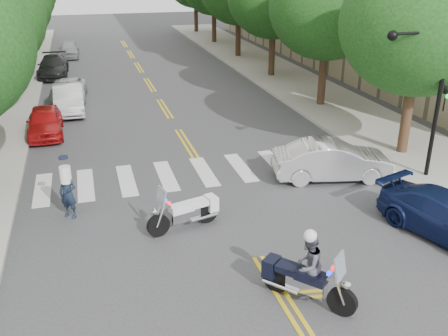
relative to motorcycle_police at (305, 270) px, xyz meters
name	(u,v)px	position (x,y,z in m)	size (l,w,h in m)	color
ground	(258,257)	(-0.45, 2.15, -0.91)	(140.00, 140.00, 0.00)	#38383A
sidewalk_right	(280,75)	(9.05, 24.15, -0.83)	(5.00, 60.00, 0.15)	#9E9991
tree_r_0	(420,24)	(8.35, 8.15, 4.64)	(6.40, 6.40, 8.45)	#382316
tree_r_1	(328,6)	(8.35, 16.15, 4.64)	(6.40, 6.40, 8.45)	#382316
traffic_signal_pole	(430,85)	(7.27, 5.64, 2.81)	(2.82, 0.42, 6.00)	black
motorcycle_police	(305,270)	(0.00, 0.00, 0.00)	(1.86, 2.08, 2.05)	black
motorcycle_parked	(189,211)	(-1.96, 4.43, -0.36)	(2.41, 1.02, 1.59)	black
officer_standing	(68,193)	(-5.63, 6.17, -0.04)	(0.64, 0.42, 1.75)	#162032
convertible	(332,160)	(4.18, 6.65, -0.16)	(1.59, 4.57, 1.51)	silver
parked_car_a	(45,121)	(-6.75, 15.15, -0.23)	(1.62, 4.01, 1.37)	#B61314
parked_car_b	(69,99)	(-5.65, 18.94, -0.17)	(1.56, 4.48, 1.48)	silver
parked_car_c	(69,90)	(-5.65, 21.65, -0.31)	(1.99, 4.31, 1.20)	#B3B7BB
parked_car_d	(53,66)	(-6.75, 28.66, -0.19)	(2.02, 4.97, 1.44)	black
parked_car_e	(69,49)	(-5.65, 36.15, -0.22)	(1.62, 4.03, 1.37)	#98979C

